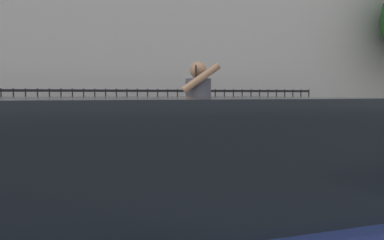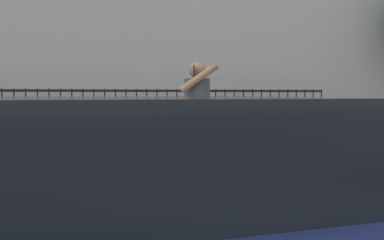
# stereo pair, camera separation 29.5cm
# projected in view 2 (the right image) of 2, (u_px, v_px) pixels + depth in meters

# --- Properties ---
(sidewalk) EXTENTS (28.00, 4.40, 0.15)m
(sidewalk) POSITION_uv_depth(u_px,v_px,m) (98.00, 187.00, 5.71)
(sidewalk) COLOR #9E9B93
(sidewalk) RESTS_ON ground
(iron_fence) EXTENTS (12.03, 0.04, 1.60)m
(iron_fence) POSITION_uv_depth(u_px,v_px,m) (100.00, 113.00, 9.24)
(iron_fence) COLOR black
(iron_fence) RESTS_ON ground
(parked_hatchback) EXTENTS (4.28, 2.01, 1.45)m
(parked_hatchback) POSITION_uv_depth(u_px,v_px,m) (158.00, 227.00, 2.19)
(parked_hatchback) COLOR navy
(parked_hatchback) RESTS_ON ground
(pedestrian_on_phone) EXTENTS (0.51, 0.68, 1.75)m
(pedestrian_on_phone) POSITION_uv_depth(u_px,v_px,m) (197.00, 116.00, 5.11)
(pedestrian_on_phone) COLOR #936B4C
(pedestrian_on_phone) RESTS_ON sidewalk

